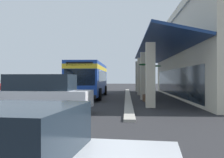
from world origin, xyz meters
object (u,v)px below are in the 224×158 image
at_px(transit_bus, 89,77).
at_px(potted_palm, 148,92).
at_px(parked_suv_white, 42,93).
at_px(pedestrian, 3,93).

relative_size(transit_bus, potted_palm, 3.80).
height_order(transit_bus, parked_suv_white, transit_bus).
bearing_deg(potted_palm, pedestrian, -49.97).
distance_m(transit_bus, pedestrian, 11.12).
distance_m(pedestrian, potted_palm, 10.79).
distance_m(parked_suv_white, pedestrian, 2.43).
bearing_deg(pedestrian, transit_bus, 163.70).
xyz_separation_m(transit_bus, pedestrian, (10.64, -3.11, -0.86)).
xyz_separation_m(parked_suv_white, pedestrian, (-0.67, -2.34, -0.02)).
xyz_separation_m(parked_suv_white, potted_palm, (-7.60, 5.92, -0.28)).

